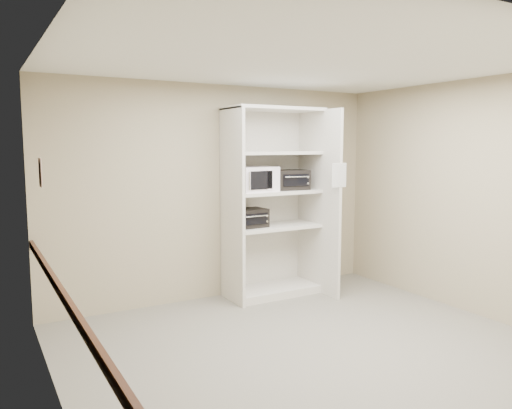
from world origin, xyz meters
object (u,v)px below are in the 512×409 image
shelving_unit (276,209)px  toaster_oven_upper (290,180)px  microwave (254,179)px  toaster_oven_lower (249,218)px

shelving_unit → toaster_oven_upper: size_ratio=5.41×
toaster_oven_upper → microwave: bearing=-175.0°
toaster_oven_upper → toaster_oven_lower: (-0.59, 0.02, -0.46)m
shelving_unit → microwave: bearing=-176.3°
microwave → toaster_oven_upper: 0.53m
shelving_unit → microwave: shelving_unit is taller
microwave → toaster_oven_upper: microwave is taller
microwave → shelving_unit: bearing=-2.4°
microwave → toaster_oven_upper: bearing=-5.5°
shelving_unit → toaster_oven_upper: 0.42m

